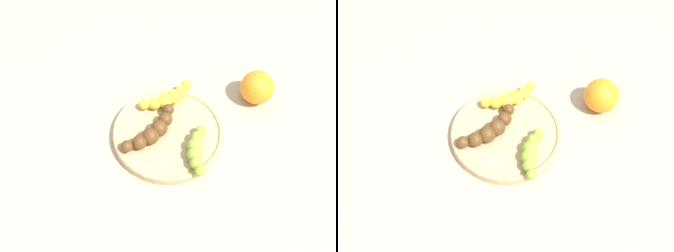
% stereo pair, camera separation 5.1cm
% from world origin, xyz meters
% --- Properties ---
extents(ground_plane, '(2.40, 2.40, 0.00)m').
position_xyz_m(ground_plane, '(0.00, 0.00, 0.00)').
color(ground_plane, tan).
extents(fruit_bowl, '(0.23, 0.23, 0.02)m').
position_xyz_m(fruit_bowl, '(0.00, 0.00, 0.01)').
color(fruit_bowl, tan).
rests_on(fruit_bowl, ground_plane).
extents(banana_overripe, '(0.12, 0.11, 0.04)m').
position_xyz_m(banana_overripe, '(0.01, -0.03, 0.04)').
color(banana_overripe, '#593819').
rests_on(banana_overripe, fruit_bowl).
extents(banana_green, '(0.12, 0.04, 0.03)m').
position_xyz_m(banana_green, '(0.05, 0.06, 0.04)').
color(banana_green, '#8CAD38').
rests_on(banana_green, fruit_bowl).
extents(banana_yellow, '(0.08, 0.11, 0.03)m').
position_xyz_m(banana_yellow, '(-0.08, -0.00, 0.04)').
color(banana_yellow, yellow).
rests_on(banana_yellow, fruit_bowl).
extents(orange_fruit, '(0.08, 0.08, 0.08)m').
position_xyz_m(orange_fruit, '(-0.11, 0.20, 0.04)').
color(orange_fruit, orange).
rests_on(orange_fruit, ground_plane).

